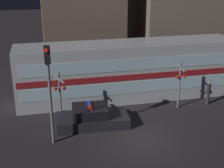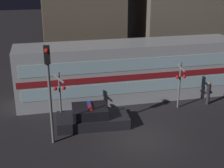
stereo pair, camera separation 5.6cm
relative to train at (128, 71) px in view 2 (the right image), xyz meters
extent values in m
plane|color=#262326|center=(-0.91, -6.00, -2.00)|extent=(120.00, 120.00, 0.00)
cube|color=#B7BABF|center=(0.00, 0.01, 0.00)|extent=(15.48, 2.90, 4.01)
cube|color=maroon|center=(0.00, -1.45, 0.00)|extent=(15.17, 0.03, 0.40)
cube|color=silver|center=(0.00, -1.45, -0.72)|extent=(14.71, 0.02, 0.80)
cube|color=silver|center=(0.00, -1.45, 0.88)|extent=(14.71, 0.02, 0.80)
cube|color=black|center=(-3.22, -3.75, -1.69)|extent=(4.31, 2.17, 0.63)
cube|color=black|center=(-3.39, -3.74, -1.08)|extent=(2.11, 1.81, 0.58)
cube|color=red|center=(-3.41, -4.02, -0.73)|extent=(0.23, 0.59, 0.12)
cube|color=blue|center=(-3.37, -3.45, -0.73)|extent=(0.23, 0.59, 0.12)
cylinder|color=#2D2833|center=(5.01, -2.46, -1.62)|extent=(0.23, 0.23, 0.77)
cylinder|color=black|center=(5.01, -2.46, -0.91)|extent=(0.27, 0.27, 0.64)
sphere|color=#8C664C|center=(5.01, -2.46, -0.48)|extent=(0.21, 0.21, 0.21)
cylinder|color=slate|center=(2.77, -2.55, -0.41)|extent=(0.12, 0.12, 3.18)
sphere|color=red|center=(2.53, -2.68, 0.22)|extent=(0.22, 0.22, 0.22)
sphere|color=red|center=(3.02, -2.68, 0.22)|extent=(0.22, 0.22, 0.22)
cube|color=white|center=(2.77, -2.63, 0.79)|extent=(0.58, 0.03, 0.58)
cylinder|color=slate|center=(-5.01, -2.85, -0.42)|extent=(0.12, 0.12, 3.16)
sphere|color=red|center=(-5.25, -2.98, 0.21)|extent=(0.22, 0.22, 0.22)
sphere|color=red|center=(-4.76, -2.98, 0.21)|extent=(0.22, 0.22, 0.22)
cube|color=white|center=(-5.01, -2.93, 0.78)|extent=(0.58, 0.03, 0.58)
cylinder|color=slate|center=(-5.62, -5.23, 0.21)|extent=(0.14, 0.14, 4.42)
cube|color=black|center=(-5.62, -5.23, 2.87)|extent=(0.30, 0.30, 0.90)
sphere|color=red|center=(-5.62, -5.42, 3.12)|extent=(0.23, 0.23, 0.23)
cube|color=brown|center=(-2.31, 6.41, 2.07)|extent=(6.62, 4.97, 8.14)
cube|color=#726656|center=(6.36, 7.25, 1.57)|extent=(6.99, 6.80, 7.15)
camera|label=1|loc=(-5.87, -20.18, 6.81)|focal=50.00mm
camera|label=2|loc=(-5.82, -20.20, 6.81)|focal=50.00mm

